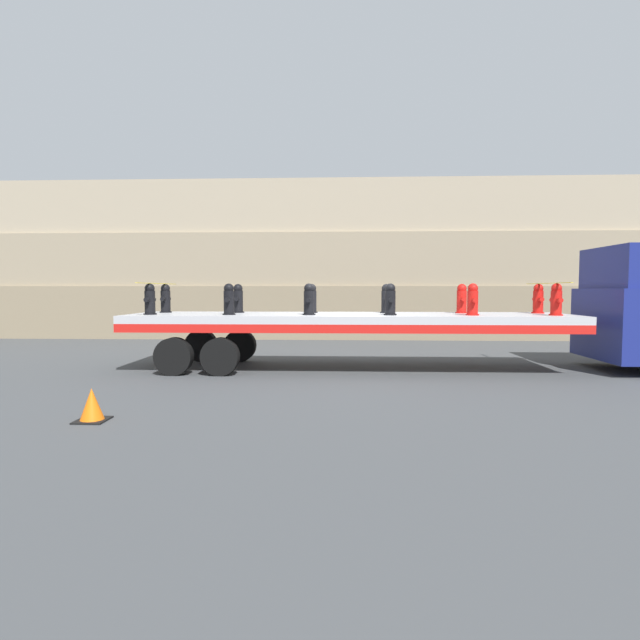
{
  "coord_description": "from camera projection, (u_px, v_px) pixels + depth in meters",
  "views": [
    {
      "loc": [
        -0.19,
        -12.54,
        1.99
      ],
      "look_at": [
        -0.73,
        0.0,
        1.23
      ],
      "focal_mm": 28.0,
      "sensor_mm": 36.0,
      "label": 1
    }
  ],
  "objects": [
    {
      "name": "fire_hydrant_black_far_1",
      "position": [
        238.0,
        299.0,
        13.18
      ],
      "size": [
        0.31,
        0.52,
        0.76
      ],
      "color": "black",
      "rests_on": "flatbed_trailer"
    },
    {
      "name": "fire_hydrant_black_far_2",
      "position": [
        312.0,
        299.0,
        13.09
      ],
      "size": [
        0.31,
        0.52,
        0.76
      ],
      "color": "black",
      "rests_on": "flatbed_trailer"
    },
    {
      "name": "rock_cliff",
      "position": [
        346.0,
        261.0,
        21.17
      ],
      "size": [
        60.0,
        3.3,
        6.42
      ],
      "color": "#84755B",
      "rests_on": "ground_plane"
    },
    {
      "name": "cargo_strap_rear",
      "position": [
        158.0,
        283.0,
        12.7
      ],
      "size": [
        0.05,
        2.67,
        0.01
      ],
      "color": "yellow",
      "rests_on": "fire_hydrant_black_near_0"
    },
    {
      "name": "fire_hydrant_red_far_5",
      "position": [
        538.0,
        299.0,
        12.84
      ],
      "size": [
        0.31,
        0.52,
        0.76
      ],
      "color": "red",
      "rests_on": "flatbed_trailer"
    },
    {
      "name": "fire_hydrant_black_near_0",
      "position": [
        150.0,
        300.0,
        12.18
      ],
      "size": [
        0.31,
        0.52,
        0.76
      ],
      "color": "black",
      "rests_on": "flatbed_trailer"
    },
    {
      "name": "flatbed_trailer",
      "position": [
        328.0,
        323.0,
        12.57
      ],
      "size": [
        10.95,
        2.57,
        1.39
      ],
      "color": "#B2B2B7",
      "rests_on": "ground_plane"
    },
    {
      "name": "traffic_cone",
      "position": [
        92.0,
        405.0,
        7.56
      ],
      "size": [
        0.45,
        0.45,
        0.5
      ],
      "color": "black",
      "rests_on": "ground_plane"
    },
    {
      "name": "fire_hydrant_red_near_4",
      "position": [
        473.0,
        300.0,
        11.84
      ],
      "size": [
        0.31,
        0.52,
        0.76
      ],
      "color": "red",
      "rests_on": "flatbed_trailer"
    },
    {
      "name": "cargo_strap_middle",
      "position": [
        547.0,
        283.0,
        12.27
      ],
      "size": [
        0.05,
        2.67,
        0.01
      ],
      "color": "yellow",
      "rests_on": "fire_hydrant_red_near_5"
    },
    {
      "name": "fire_hydrant_black_near_1",
      "position": [
        229.0,
        300.0,
        12.09
      ],
      "size": [
        0.31,
        0.52,
        0.76
      ],
      "color": "black",
      "rests_on": "flatbed_trailer"
    },
    {
      "name": "fire_hydrant_black_far_3",
      "position": [
        386.0,
        299.0,
        13.01
      ],
      "size": [
        0.31,
        0.52,
        0.76
      ],
      "color": "black",
      "rests_on": "flatbed_trailer"
    },
    {
      "name": "fire_hydrant_black_near_3",
      "position": [
        390.0,
        300.0,
        11.93
      ],
      "size": [
        0.31,
        0.52,
        0.76
      ],
      "color": "black",
      "rests_on": "flatbed_trailer"
    },
    {
      "name": "fire_hydrant_black_far_0",
      "position": [
        166.0,
        299.0,
        13.26
      ],
      "size": [
        0.31,
        0.52,
        0.76
      ],
      "color": "black",
      "rests_on": "flatbed_trailer"
    },
    {
      "name": "fire_hydrant_red_far_4",
      "position": [
        462.0,
        299.0,
        12.92
      ],
      "size": [
        0.31,
        0.52,
        0.76
      ],
      "color": "red",
      "rests_on": "flatbed_trailer"
    },
    {
      "name": "fire_hydrant_black_near_2",
      "position": [
        309.0,
        300.0,
        12.01
      ],
      "size": [
        0.31,
        0.52,
        0.76
      ],
      "color": "black",
      "rests_on": "flatbed_trailer"
    },
    {
      "name": "ground_plane",
      "position": [
        349.0,
        369.0,
        12.62
      ],
      "size": [
        120.0,
        120.0,
        0.0
      ],
      "primitive_type": "plane",
      "color": "#3F4244"
    },
    {
      "name": "fire_hydrant_red_near_5",
      "position": [
        556.0,
        300.0,
        11.76
      ],
      "size": [
        0.31,
        0.52,
        0.76
      ],
      "color": "red",
      "rests_on": "flatbed_trailer"
    }
  ]
}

